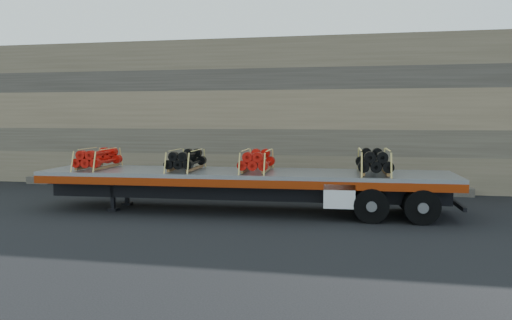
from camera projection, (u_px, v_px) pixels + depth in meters
The scene contains 7 objects.
ground at pixel (279, 210), 18.12m from camera, with size 120.00×120.00×0.00m, color black.
rock_wall at pixel (300, 114), 24.16m from camera, with size 44.00×3.00×7.00m, color #7A6B54.
trailer at pixel (244, 191), 17.75m from camera, with size 14.49×2.79×1.45m, color #999CA0, non-canonical shape.
bundle_front at pixel (98, 159), 18.53m from camera, with size 1.01×2.02×0.72m, color #B81109, non-canonical shape.
bundle_midfront at pixel (186, 160), 18.00m from camera, with size 1.00×1.99×0.71m, color black, non-canonical shape.
bundle_midrear at pixel (257, 161), 17.58m from camera, with size 1.03×2.06×0.73m, color #B81109, non-canonical shape.
bundle_rear at pixel (374, 162), 16.94m from camera, with size 1.12×2.24×0.79m, color black, non-canonical shape.
Camera 1 is at (2.78, -17.70, 3.39)m, focal length 35.00 mm.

